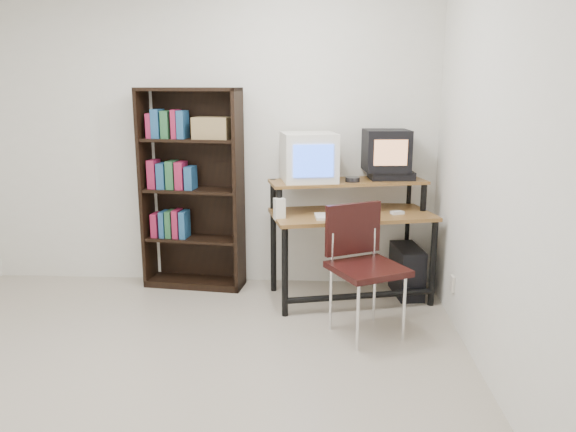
# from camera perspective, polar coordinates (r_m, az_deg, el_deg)

# --- Properties ---
(floor) EXTENTS (4.00, 4.00, 0.01)m
(floor) POSITION_cam_1_polar(r_m,az_deg,el_deg) (3.51, -14.08, -17.17)
(floor) COLOR #BBAE9A
(floor) RESTS_ON ground
(back_wall) EXTENTS (4.00, 0.01, 2.60)m
(back_wall) POSITION_cam_1_polar(r_m,az_deg,el_deg) (5.01, -8.19, 7.84)
(back_wall) COLOR white
(back_wall) RESTS_ON floor
(right_wall) EXTENTS (0.01, 4.00, 2.60)m
(right_wall) POSITION_cam_1_polar(r_m,az_deg,el_deg) (3.10, 22.46, 3.89)
(right_wall) COLOR white
(right_wall) RESTS_ON floor
(computer_desk) EXTENTS (1.40, 0.93, 0.98)m
(computer_desk) POSITION_cam_1_polar(r_m,az_deg,el_deg) (4.64, 6.38, -0.06)
(computer_desk) COLOR brown
(computer_desk) RESTS_ON floor
(crt_monitor) EXTENTS (0.50, 0.50, 0.40)m
(crt_monitor) POSITION_cam_1_polar(r_m,az_deg,el_deg) (4.62, 2.11, 5.94)
(crt_monitor) COLOR white
(crt_monitor) RESTS_ON computer_desk
(vcr) EXTENTS (0.38, 0.29, 0.08)m
(vcr) POSITION_cam_1_polar(r_m,az_deg,el_deg) (4.80, 10.42, 4.04)
(vcr) COLOR black
(vcr) RESTS_ON computer_desk
(crt_tv) EXTENTS (0.39, 0.39, 0.34)m
(crt_tv) POSITION_cam_1_polar(r_m,az_deg,el_deg) (4.79, 9.94, 6.59)
(crt_tv) COLOR black
(crt_tv) RESTS_ON vcr
(cd_spindle) EXTENTS (0.12, 0.12, 0.05)m
(cd_spindle) POSITION_cam_1_polar(r_m,az_deg,el_deg) (4.61, 6.57, 3.63)
(cd_spindle) COLOR #26262B
(cd_spindle) RESTS_ON computer_desk
(keyboard) EXTENTS (0.49, 0.26, 0.03)m
(keyboard) POSITION_cam_1_polar(r_m,az_deg,el_deg) (4.43, 5.83, -0.12)
(keyboard) COLOR white
(keyboard) RESTS_ON computer_desk
(mousepad) EXTENTS (0.25, 0.22, 0.01)m
(mousepad) POSITION_cam_1_polar(r_m,az_deg,el_deg) (4.63, 10.88, 0.10)
(mousepad) COLOR black
(mousepad) RESTS_ON computer_desk
(mouse) EXTENTS (0.12, 0.09, 0.03)m
(mouse) POSITION_cam_1_polar(r_m,az_deg,el_deg) (4.61, 11.04, 0.28)
(mouse) COLOR white
(mouse) RESTS_ON mousepad
(desk_speaker) EXTENTS (0.10, 0.10, 0.17)m
(desk_speaker) POSITION_cam_1_polar(r_m,az_deg,el_deg) (4.39, -0.88, 0.71)
(desk_speaker) COLOR white
(desk_speaker) RESTS_ON computer_desk
(pc_tower) EXTENTS (0.26, 0.47, 0.42)m
(pc_tower) POSITION_cam_1_polar(r_m,az_deg,el_deg) (4.91, 11.97, -5.45)
(pc_tower) COLOR black
(pc_tower) RESTS_ON floor
(school_chair) EXTENTS (0.62, 0.62, 0.92)m
(school_chair) POSITION_cam_1_polar(r_m,az_deg,el_deg) (4.02, 7.52, -3.97)
(school_chair) COLOR black
(school_chair) RESTS_ON floor
(bookshelf) EXTENTS (0.90, 0.39, 1.73)m
(bookshelf) POSITION_cam_1_polar(r_m,az_deg,el_deg) (4.94, -9.67, 2.95)
(bookshelf) COLOR black
(bookshelf) RESTS_ON floor
(wall_outlet) EXTENTS (0.02, 0.08, 0.12)m
(wall_outlet) POSITION_cam_1_polar(r_m,az_deg,el_deg) (4.41, 16.35, -6.61)
(wall_outlet) COLOR beige
(wall_outlet) RESTS_ON right_wall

